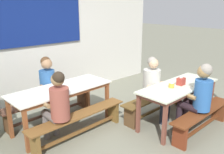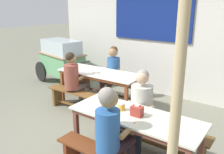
{
  "view_description": "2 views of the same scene",
  "coord_description": "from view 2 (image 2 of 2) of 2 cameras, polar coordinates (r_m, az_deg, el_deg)",
  "views": [
    {
      "loc": [
        -2.76,
        -2.63,
        2.23
      ],
      "look_at": [
        0.08,
        0.52,
        0.94
      ],
      "focal_mm": 38.56,
      "sensor_mm": 36.0,
      "label": 1
    },
    {
      "loc": [
        2.51,
        -2.81,
        2.18
      ],
      "look_at": [
        0.22,
        0.22,
        1.03
      ],
      "focal_mm": 38.36,
      "sensor_mm": 36.0,
      "label": 2
    }
  ],
  "objects": [
    {
      "name": "backdrop_wall",
      "position": [
        5.98,
        11.99,
        10.0
      ],
      "size": [
        6.38,
        0.23,
        2.86
      ],
      "color": "silver",
      "rests_on": "ground_plane"
    },
    {
      "name": "bench_far_front",
      "position": [
        4.98,
        -6.37,
        -5.53
      ],
      "size": [
        1.91,
        0.38,
        0.43
      ],
      "color": "brown",
      "rests_on": "ground_plane"
    },
    {
      "name": "dining_table_near",
      "position": [
        3.26,
        5.47,
        -10.2
      ],
      "size": [
        1.82,
        0.71,
        0.78
      ],
      "color": "beige",
      "rests_on": "ground_plane"
    },
    {
      "name": "person_right_near_table",
      "position": [
        3.68,
        6.71,
        -6.8
      ],
      "size": [
        0.48,
        0.56,
        1.26
      ],
      "color": "#1C212D",
      "rests_on": "ground_plane"
    },
    {
      "name": "food_cart",
      "position": [
        6.9,
        -11.98,
        4.38
      ],
      "size": [
        1.86,
        1.05,
        1.25
      ],
      "color": "#63A56E",
      "rests_on": "ground_plane"
    },
    {
      "name": "bench_far_back",
      "position": [
        5.73,
        0.16,
        -2.31
      ],
      "size": [
        1.92,
        0.4,
        0.43
      ],
      "color": "brown",
      "rests_on": "ground_plane"
    },
    {
      "name": "wooden_support_post",
      "position": [
        1.94,
        14.27,
        -15.95
      ],
      "size": [
        0.08,
        0.08,
        2.29
      ],
      "primitive_type": "cylinder",
      "color": "tan",
      "rests_on": "ground_plane"
    },
    {
      "name": "person_center_facing",
      "position": [
        5.53,
        -0.03,
        1.51
      ],
      "size": [
        0.44,
        0.57,
        1.27
      ],
      "color": "#4A322D",
      "rests_on": "ground_plane"
    },
    {
      "name": "soup_bowl",
      "position": [
        5.12,
        -3.78,
        1.23
      ],
      "size": [
        0.14,
        0.14,
        0.05
      ],
      "primitive_type": "cylinder",
      "color": "silver",
      "rests_on": "dining_table_far"
    },
    {
      "name": "person_left_back_turned",
      "position": [
        5.12,
        -9.03,
        -0.06
      ],
      "size": [
        0.42,
        0.57,
        1.26
      ],
      "color": "#69605D",
      "rests_on": "ground_plane"
    },
    {
      "name": "tissue_box",
      "position": [
        3.17,
        5.99,
        -8.05
      ],
      "size": [
        0.15,
        0.11,
        0.16
      ],
      "color": "#A03429",
      "rests_on": "dining_table_near"
    },
    {
      "name": "bench_near_back",
      "position": [
        3.85,
        9.2,
        -12.77
      ],
      "size": [
        1.81,
        0.35,
        0.43
      ],
      "color": "brown",
      "rests_on": "ground_plane"
    },
    {
      "name": "person_near_front",
      "position": [
        2.95,
        -0.07,
        -12.35
      ],
      "size": [
        0.42,
        0.57,
        1.3
      ],
      "color": "#2A1D25",
      "rests_on": "ground_plane"
    },
    {
      "name": "condiment_jar",
      "position": [
        3.33,
        2.29,
        -7.08
      ],
      "size": [
        0.1,
        0.1,
        0.1
      ],
      "color": "gold",
      "rests_on": "dining_table_near"
    },
    {
      "name": "ground_plane",
      "position": [
        4.35,
        -4.22,
        -13.23
      ],
      "size": [
        40.0,
        40.0,
        0.0
      ],
      "primitive_type": "plane",
      "color": "slate"
    },
    {
      "name": "dining_table_far",
      "position": [
        5.21,
        -2.94,
        0.41
      ],
      "size": [
        1.91,
        0.82,
        0.78
      ],
      "color": "silver",
      "rests_on": "ground_plane"
    }
  ]
}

